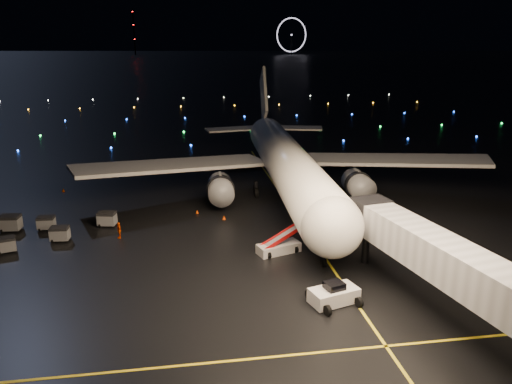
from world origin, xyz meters
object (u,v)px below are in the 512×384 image
at_px(baggage_cart_0, 60,234).
at_px(belt_loader, 279,238).
at_px(crew_c, 119,230).
at_px(baggage_cart_1, 107,219).
at_px(airliner, 284,135).
at_px(baggage_cart_4, 10,223).
at_px(baggage_cart_2, 46,223).
at_px(baggage_cart_3, 6,245).
at_px(pushback_tug, 334,293).

bearing_deg(baggage_cart_0, belt_loader, -12.07).
xyz_separation_m(crew_c, baggage_cart_1, (-1.77, 4.02, -0.07)).
relative_size(airliner, baggage_cart_4, 26.44).
bearing_deg(baggage_cart_0, baggage_cart_2, 125.52).
xyz_separation_m(baggage_cart_3, baggage_cart_4, (-1.36, 6.15, 0.13)).
height_order(belt_loader, crew_c, belt_loader).
distance_m(airliner, crew_c, 26.50).
distance_m(belt_loader, baggage_cart_0, 23.49).
distance_m(belt_loader, crew_c, 17.60).
xyz_separation_m(belt_loader, baggage_cart_4, (-28.65, 10.55, -0.64)).
distance_m(crew_c, baggage_cart_3, 11.15).
xyz_separation_m(belt_loader, baggage_cart_2, (-24.78, 10.34, -0.77)).
bearing_deg(baggage_cart_2, baggage_cart_0, -57.36).
distance_m(airliner, baggage_cart_2, 32.18).
xyz_separation_m(baggage_cart_0, baggage_cart_1, (4.41, 3.89, 0.03)).
distance_m(baggage_cart_3, baggage_cart_4, 6.30).
bearing_deg(baggage_cart_1, airliner, 37.20).
xyz_separation_m(crew_c, baggage_cart_4, (-12.31, 4.06, 0.01)).
distance_m(crew_c, baggage_cart_1, 4.39).
bearing_deg(baggage_cart_4, crew_c, -12.17).
distance_m(airliner, baggage_cart_0, 31.61).
bearing_deg(pushback_tug, belt_loader, 86.64).
xyz_separation_m(airliner, baggage_cart_4, (-33.43, -10.26, -7.15)).
height_order(baggage_cart_1, baggage_cart_2, baggage_cart_1).
xyz_separation_m(baggage_cart_1, baggage_cart_4, (-10.54, 0.04, 0.08)).
bearing_deg(airliner, baggage_cart_1, -153.03).
bearing_deg(pushback_tug, baggage_cart_3, 136.88).
bearing_deg(baggage_cart_3, pushback_tug, -44.47).
relative_size(airliner, belt_loader, 8.87).
xyz_separation_m(belt_loader, baggage_cart_3, (-27.29, 4.40, -0.77)).
relative_size(belt_loader, baggage_cart_4, 2.98).
bearing_deg(pushback_tug, airliner, 69.49).
bearing_deg(baggage_cart_0, baggage_cart_4, 151.68).
distance_m(pushback_tug, baggage_cart_2, 34.38).
height_order(pushback_tug, baggage_cart_4, pushback_tug).
bearing_deg(belt_loader, baggage_cart_4, 141.69).
height_order(baggage_cart_0, baggage_cart_3, baggage_cart_0).
bearing_deg(baggage_cart_4, belt_loader, -14.14).
bearing_deg(airliner, belt_loader, -100.18).
bearing_deg(baggage_cart_0, crew_c, 3.08).
bearing_deg(baggage_cart_1, belt_loader, -17.14).
relative_size(crew_c, baggage_cart_2, 0.99).
height_order(pushback_tug, baggage_cart_1, pushback_tug).
height_order(baggage_cart_2, baggage_cart_4, baggage_cart_4).
relative_size(airliner, baggage_cart_2, 30.97).
distance_m(airliner, belt_loader, 22.32).
bearing_deg(crew_c, airliner, 110.58).
distance_m(belt_loader, baggage_cart_2, 26.86).
distance_m(crew_c, baggage_cart_2, 9.27).
distance_m(pushback_tug, belt_loader, 10.95).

